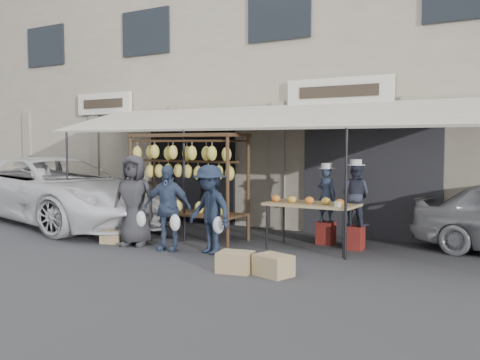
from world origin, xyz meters
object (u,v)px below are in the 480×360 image
(vendor_right, at_px, (355,195))
(customer_right, at_px, (210,209))
(customer_left, at_px, (134,200))
(van, at_px, (54,173))
(crate_near_b, at_px, (273,265))
(vendor_left, at_px, (326,194))
(customer_mid, at_px, (167,208))
(crate_far, at_px, (113,237))
(produce_table, at_px, (311,205))
(crate_near_a, at_px, (235,262))
(banana_rack, at_px, (186,165))

(vendor_right, height_order, customer_right, vendor_right)
(customer_left, bearing_deg, van, 141.92)
(customer_left, bearing_deg, crate_near_b, -30.32)
(vendor_left, bearing_deg, customer_right, 59.56)
(customer_mid, bearing_deg, vendor_left, 27.06)
(vendor_left, relative_size, customer_mid, 0.68)
(customer_right, bearing_deg, crate_far, -159.74)
(produce_table, relative_size, customer_mid, 1.05)
(vendor_left, relative_size, customer_right, 0.68)
(crate_near_a, xyz_separation_m, crate_far, (-3.42, 0.81, -0.03))
(produce_table, distance_m, vendor_right, 0.88)
(customer_mid, relative_size, customer_right, 0.99)
(produce_table, distance_m, customer_right, 1.93)
(vendor_right, relative_size, van, 0.20)
(produce_table, xyz_separation_m, crate_near_a, (-0.33, -2.21, -0.71))
(customer_mid, bearing_deg, crate_far, 165.65)
(customer_right, xyz_separation_m, crate_near_b, (1.78, -0.88, -0.66))
(vendor_right, xyz_separation_m, customer_mid, (-3.04, -1.90, -0.24))
(vendor_left, relative_size, crate_far, 2.51)
(van, bearing_deg, crate_near_b, -92.66)
(crate_near_a, relative_size, van, 0.09)
(customer_left, bearing_deg, banana_rack, 50.37)
(banana_rack, xyz_separation_m, produce_table, (2.77, 0.21, -0.71))
(customer_right, height_order, crate_near_b, customer_right)
(vendor_left, distance_m, vendor_right, 0.71)
(vendor_right, relative_size, crate_near_a, 2.23)
(vendor_right, distance_m, crate_near_a, 3.04)
(customer_mid, bearing_deg, customer_left, 162.68)
(vendor_right, distance_m, van, 8.05)
(vendor_right, xyz_separation_m, customer_left, (-3.91, -1.87, -0.15))
(crate_near_a, bearing_deg, banana_rack, 140.72)
(banana_rack, xyz_separation_m, crate_far, (-0.98, -1.19, -1.44))
(customer_mid, distance_m, customer_right, 0.88)
(customer_mid, distance_m, crate_near_a, 2.27)
(produce_table, xyz_separation_m, customer_right, (-1.49, -1.23, -0.05))
(crate_near_b, bearing_deg, crate_near_a, -170.97)
(vendor_right, height_order, customer_left, customer_left)
(produce_table, distance_m, customer_mid, 2.73)
(crate_near_a, bearing_deg, customer_right, 139.61)
(produce_table, xyz_separation_m, customer_mid, (-2.35, -1.39, -0.06))
(crate_far, bearing_deg, customer_mid, 0.59)
(van, bearing_deg, crate_far, -99.51)
(vendor_right, xyz_separation_m, crate_far, (-4.44, -1.92, -0.92))
(vendor_right, xyz_separation_m, customer_right, (-2.18, -1.74, -0.24))
(customer_left, distance_m, customer_mid, 0.87)
(customer_right, relative_size, van, 0.27)
(customer_right, height_order, crate_far, customer_right)
(vendor_right, bearing_deg, banana_rack, 20.64)
(customer_mid, relative_size, crate_near_b, 3.01)
(vendor_left, relative_size, customer_left, 0.62)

